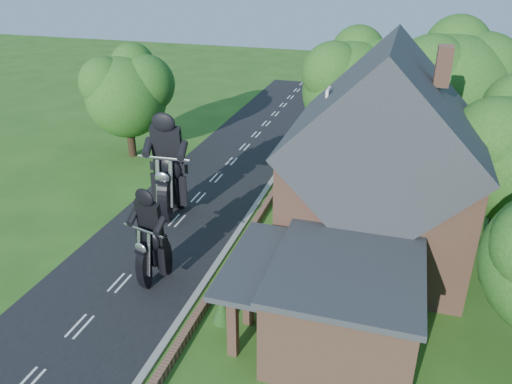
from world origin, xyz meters
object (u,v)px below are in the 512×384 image
(garden_wall, at_px, (246,238))
(motorcycle_lead, at_px, (155,268))
(motorcycle_follow, at_px, (171,201))
(annex, at_px, (341,303))
(house, at_px, (380,170))

(garden_wall, distance_m, motorcycle_lead, 5.22)
(motorcycle_lead, bearing_deg, garden_wall, -108.53)
(garden_wall, bearing_deg, motorcycle_follow, 162.41)
(annex, height_order, motorcycle_follow, annex)
(house, height_order, motorcycle_follow, house)
(house, relative_size, motorcycle_lead, 6.87)
(annex, xyz_separation_m, motorcycle_follow, (-10.39, 7.33, -0.87))
(garden_wall, bearing_deg, motorcycle_lead, -123.20)
(house, distance_m, annex, 7.30)
(annex, height_order, motorcycle_lead, annex)
(garden_wall, relative_size, house, 2.15)
(motorcycle_lead, bearing_deg, motorcycle_follow, -56.75)
(house, distance_m, motorcycle_follow, 11.55)
(annex, relative_size, motorcycle_follow, 3.64)
(house, bearing_deg, motorcycle_lead, -149.39)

